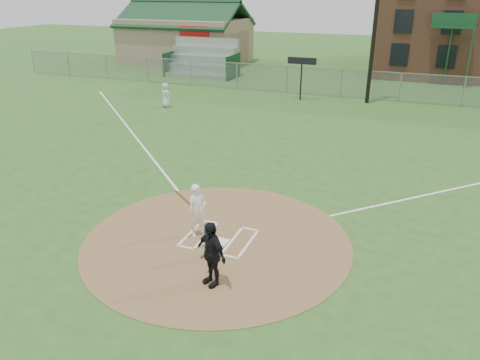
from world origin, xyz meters
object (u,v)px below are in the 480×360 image
(catcher, at_px, (209,242))
(ondeck_player, at_px, (166,95))
(batter_at_plate, at_px, (198,210))
(home_plate, at_px, (220,242))
(umpire, at_px, (211,254))

(catcher, bearing_deg, ondeck_player, 124.97)
(catcher, distance_m, batter_at_plate, 1.59)
(home_plate, bearing_deg, ondeck_player, 124.72)
(batter_at_plate, bearing_deg, catcher, -52.22)
(ondeck_player, relative_size, batter_at_plate, 0.89)
(home_plate, relative_size, batter_at_plate, 0.26)
(catcher, distance_m, umpire, 1.23)
(ondeck_player, xyz_separation_m, batter_at_plate, (9.55, -14.82, 0.10))
(umpire, xyz_separation_m, batter_at_plate, (-1.51, 2.29, -0.05))
(catcher, height_order, umpire, umpire)
(ondeck_player, bearing_deg, home_plate, 156.64)
(home_plate, distance_m, ondeck_player, 18.30)
(catcher, relative_size, batter_at_plate, 0.67)
(batter_at_plate, bearing_deg, home_plate, -13.49)
(umpire, relative_size, ondeck_player, 1.16)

